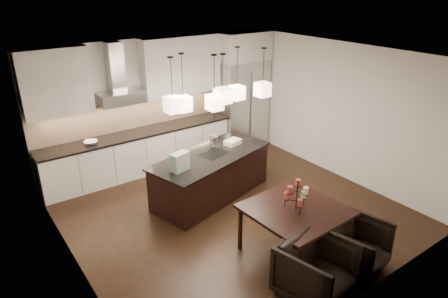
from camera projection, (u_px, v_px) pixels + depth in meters
floor at (230, 210)px, 7.36m from camera, size 5.50×5.50×0.02m
ceiling at (231, 56)px, 6.25m from camera, size 5.50×5.50×0.02m
wall_back at (157, 102)px, 8.86m from camera, size 5.50×0.02×2.80m
wall_front at (369, 209)px, 4.74m from camera, size 5.50×0.02×2.80m
wall_left at (65, 184)px, 5.32m from camera, size 0.02×5.50×2.80m
wall_right at (337, 110)px, 8.28m from camera, size 0.02×5.50×2.80m
refrigerator at (241, 104)px, 9.83m from camera, size 1.20×0.72×2.15m
fridge_panel at (242, 46)px, 9.28m from camera, size 1.26×0.72×0.65m
lower_cabinets at (141, 153)px, 8.66m from camera, size 4.21×0.62×0.88m
countertop at (139, 133)px, 8.48m from camera, size 4.21×0.66×0.04m
backsplash at (132, 114)px, 8.57m from camera, size 4.21×0.02×0.63m
upper_cab_left at (55, 83)px, 7.28m from camera, size 1.25×0.35×1.25m
upper_cab_right at (181, 65)px, 8.71m from camera, size 1.85×0.35×1.25m
hood_canopy at (121, 97)px, 8.03m from camera, size 0.90×0.52×0.24m
hood_chimney at (115, 67)px, 7.87m from camera, size 0.30×0.28×0.96m
fruit_bowl at (91, 142)px, 7.86m from camera, size 0.33×0.33×0.06m
island_body at (211, 176)px, 7.67m from camera, size 2.54×1.52×0.84m
island_top at (211, 156)px, 7.50m from camera, size 2.64×1.61×0.04m
faucet at (210, 143)px, 7.54m from camera, size 0.15×0.25×0.36m
tote_bag at (180, 162)px, 6.82m from camera, size 0.36×0.25×0.32m
food_container at (233, 142)px, 7.94m from camera, size 0.37×0.30×0.10m
dining_table at (294, 231)px, 6.06m from camera, size 1.37×1.37×0.79m
candelabra at (297, 195)px, 5.81m from camera, size 0.39×0.39×0.46m
candle_a at (304, 194)px, 5.91m from camera, size 0.08×0.08×0.11m
candle_b at (287, 196)px, 5.88m from camera, size 0.08×0.08×0.11m
candle_c at (300, 203)px, 5.69m from camera, size 0.08×0.08×0.11m
candle_d at (298, 183)px, 5.90m from camera, size 0.08×0.08×0.11m
candle_e at (290, 190)px, 5.70m from camera, size 0.08×0.08×0.11m
candle_f at (306, 191)px, 5.67m from camera, size 0.08×0.08×0.11m
armchair_left at (316, 270)px, 5.24m from camera, size 1.04×1.05×0.81m
armchair_right at (356, 246)px, 5.75m from camera, size 0.96×0.98×0.75m
pendant_a at (173, 105)px, 6.55m from camera, size 0.24×0.24×0.26m
pendant_b at (183, 104)px, 6.89m from camera, size 0.24×0.24×0.26m
pendant_c at (223, 96)px, 6.78m from camera, size 0.24×0.24×0.26m
pendant_d at (237, 93)px, 7.50m from camera, size 0.24×0.24×0.26m
pendant_e at (263, 89)px, 7.35m from camera, size 0.24×0.24×0.26m
pendant_f at (215, 102)px, 6.75m from camera, size 0.24×0.24×0.26m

